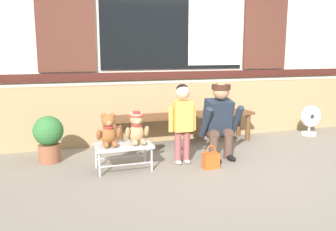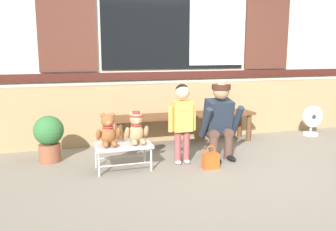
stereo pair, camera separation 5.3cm
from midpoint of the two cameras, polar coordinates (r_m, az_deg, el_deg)
name	(u,v)px [view 2 (the right image)]	position (r m, az deg, el deg)	size (l,w,h in m)	color
ground_plane	(225,164)	(4.31, 9.59, -7.76)	(60.00, 60.00, 0.00)	gray
brick_low_wall	(184,111)	(5.48, 2.90, 0.80)	(7.54, 0.25, 0.85)	tan
shop_facade	(174,33)	(5.90, 1.23, 13.17)	(7.69, 0.26, 3.21)	silver
wooden_bench_long	(185,118)	(5.12, 3.11, -0.48)	(2.10, 0.40, 0.44)	brown
small_display_bench	(123,147)	(4.02, -6.93, -5.06)	(0.64, 0.36, 0.30)	#BCBCC1
teddy_bear_plain	(108,131)	(3.95, -9.28, -2.45)	(0.28, 0.26, 0.36)	#93562D
teddy_bear_with_hat	(136,128)	(4.01, -4.76, -2.04)	(0.28, 0.27, 0.36)	tan
child_standing	(182,115)	(4.15, 2.69, 0.09)	(0.35, 0.18, 0.96)	#994C4C
adult_crouching	(219,120)	(4.45, 8.67, -0.79)	(0.50, 0.49, 0.95)	brown
handbag_on_ground	(211,160)	(4.11, 7.28, -7.20)	(0.18, 0.11, 0.27)	#DB561E
potted_plant	(49,136)	(4.50, -18.40, -3.14)	(0.36, 0.36, 0.57)	brown
floor_fan	(312,121)	(6.10, 22.51, -0.80)	(0.34, 0.24, 0.48)	silver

